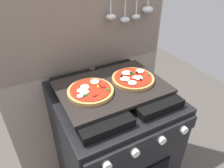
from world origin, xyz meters
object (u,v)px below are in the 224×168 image
object	(u,v)px
pizza_left	(90,91)
pizza_right	(133,78)
stove	(112,147)
baking_tray	(112,87)

from	to	relation	value
pizza_left	pizza_right	bearing A→B (deg)	-0.40
stove	baking_tray	world-z (taller)	baking_tray
stove	baking_tray	distance (m)	0.46
pizza_right	pizza_left	bearing A→B (deg)	179.60
pizza_left	baking_tray	bearing A→B (deg)	2.27
stove	pizza_left	xyz separation A→B (m)	(-0.12, -0.00, 0.48)
stove	baking_tray	xyz separation A→B (m)	(0.00, 0.00, 0.46)
baking_tray	pizza_right	world-z (taller)	pizza_right
stove	pizza_left	size ratio (longest dim) A/B	4.02
stove	pizza_left	bearing A→B (deg)	-178.50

